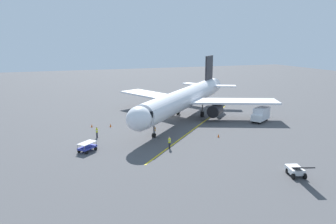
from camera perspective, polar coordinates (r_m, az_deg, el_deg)
ground_plane at (r=64.93m, az=0.60°, el=-0.86°), size 220.00×220.00×0.00m
apron_lead_in_line at (r=58.12m, az=5.20°, el=-2.52°), size 27.72×29.17×0.01m
airplane at (r=62.87m, az=3.07°, el=2.40°), size 32.85×33.30×11.50m
ground_crew_marshaller at (r=52.37m, az=-12.39°, el=-3.48°), size 0.28×0.42×1.71m
ground_crew_wing_walker at (r=51.75m, az=-2.42°, el=-3.38°), size 0.46×0.37×1.71m
ground_crew_loader at (r=46.10m, az=0.26°, el=-5.39°), size 0.45×0.47×1.71m
box_truck_near_nose at (r=63.32m, az=15.95°, el=-0.42°), size 4.92×4.14×2.62m
baggage_cart_portside at (r=46.44m, az=-13.99°, el=-5.94°), size 2.87×2.78×1.27m
belt_loader_starboard_side at (r=39.99m, az=21.54°, el=-9.46°), size 2.39×4.73×2.32m
safety_cone_nose_left at (r=55.11m, az=-4.81°, el=-3.07°), size 0.32×0.32×0.55m
safety_cone_nose_right at (r=58.45m, az=-10.06°, el=-2.31°), size 0.32×0.32×0.55m
safety_cone_wing_port at (r=52.12m, az=8.85°, el=-4.10°), size 0.32×0.32×0.55m
safety_cone_wing_starboard at (r=58.94m, az=-13.23°, el=-2.33°), size 0.32×0.32×0.55m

